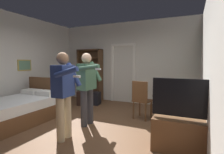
{
  "coord_description": "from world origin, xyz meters",
  "views": [
    {
      "loc": [
        2.25,
        -3.16,
        1.47
      ],
      "look_at": [
        0.69,
        0.22,
        1.15
      ],
      "focal_mm": 27.93,
      "sensor_mm": 36.0,
      "label": 1
    }
  ],
  "objects_px": {
    "side_table": "(166,105)",
    "person_blue_shirt": "(64,90)",
    "person_striped_shirt": "(87,84)",
    "tv_flatscreen": "(185,131)",
    "suitcase_small": "(93,98)",
    "bottle_on_table": "(172,92)",
    "bed": "(20,109)",
    "suitcase_dark": "(85,98)",
    "wooden_chair": "(141,98)",
    "laptop": "(165,94)",
    "bookshelf": "(90,73)"
  },
  "relations": [
    {
      "from": "bed",
      "to": "suitcase_small",
      "type": "relative_size",
      "value": 4.5
    },
    {
      "from": "side_table",
      "to": "person_blue_shirt",
      "type": "bearing_deg",
      "value": -136.66
    },
    {
      "from": "wooden_chair",
      "to": "laptop",
      "type": "bearing_deg",
      "value": -21.8
    },
    {
      "from": "bed",
      "to": "bottle_on_table",
      "type": "distance_m",
      "value": 3.69
    },
    {
      "from": "laptop",
      "to": "suitcase_dark",
      "type": "height_order",
      "value": "laptop"
    },
    {
      "from": "person_blue_shirt",
      "to": "suitcase_dark",
      "type": "height_order",
      "value": "person_blue_shirt"
    },
    {
      "from": "bookshelf",
      "to": "laptop",
      "type": "bearing_deg",
      "value": -29.52
    },
    {
      "from": "laptop",
      "to": "tv_flatscreen",
      "type": "bearing_deg",
      "value": -66.42
    },
    {
      "from": "person_blue_shirt",
      "to": "bed",
      "type": "bearing_deg",
      "value": 168.58
    },
    {
      "from": "bed",
      "to": "suitcase_small",
      "type": "distance_m",
      "value": 2.37
    },
    {
      "from": "wooden_chair",
      "to": "suitcase_dark",
      "type": "relative_size",
      "value": 2.08
    },
    {
      "from": "suitcase_dark",
      "to": "person_blue_shirt",
      "type": "bearing_deg",
      "value": -65.51
    },
    {
      "from": "bottle_on_table",
      "to": "bed",
      "type": "bearing_deg",
      "value": -161.96
    },
    {
      "from": "bottle_on_table",
      "to": "wooden_chair",
      "type": "bearing_deg",
      "value": 159.68
    },
    {
      "from": "bookshelf",
      "to": "wooden_chair",
      "type": "bearing_deg",
      "value": -31.33
    },
    {
      "from": "bottle_on_table",
      "to": "person_striped_shirt",
      "type": "height_order",
      "value": "person_striped_shirt"
    },
    {
      "from": "laptop",
      "to": "wooden_chair",
      "type": "bearing_deg",
      "value": 158.2
    },
    {
      "from": "tv_flatscreen",
      "to": "person_striped_shirt",
      "type": "height_order",
      "value": "person_striped_shirt"
    },
    {
      "from": "suitcase_dark",
      "to": "wooden_chair",
      "type": "bearing_deg",
      "value": -16.07
    },
    {
      "from": "tv_flatscreen",
      "to": "suitcase_small",
      "type": "relative_size",
      "value": 2.72
    },
    {
      "from": "laptop",
      "to": "wooden_chair",
      "type": "relative_size",
      "value": 0.42
    },
    {
      "from": "bed",
      "to": "person_blue_shirt",
      "type": "distance_m",
      "value": 1.84
    },
    {
      "from": "side_table",
      "to": "laptop",
      "type": "relative_size",
      "value": 1.69
    },
    {
      "from": "bed",
      "to": "side_table",
      "type": "relative_size",
      "value": 2.86
    },
    {
      "from": "person_blue_shirt",
      "to": "suitcase_small",
      "type": "xyz_separation_m",
      "value": [
        -0.91,
        2.58,
        -0.73
      ]
    },
    {
      "from": "side_table",
      "to": "bottle_on_table",
      "type": "xyz_separation_m",
      "value": [
        0.14,
        -0.08,
        0.34
      ]
    },
    {
      "from": "tv_flatscreen",
      "to": "person_striped_shirt",
      "type": "bearing_deg",
      "value": 169.22
    },
    {
      "from": "person_blue_shirt",
      "to": "person_striped_shirt",
      "type": "height_order",
      "value": "person_striped_shirt"
    },
    {
      "from": "person_striped_shirt",
      "to": "bed",
      "type": "bearing_deg",
      "value": -163.68
    },
    {
      "from": "side_table",
      "to": "bottle_on_table",
      "type": "distance_m",
      "value": 0.38
    },
    {
      "from": "side_table",
      "to": "person_blue_shirt",
      "type": "relative_size",
      "value": 0.42
    },
    {
      "from": "side_table",
      "to": "person_striped_shirt",
      "type": "distance_m",
      "value": 1.88
    },
    {
      "from": "person_blue_shirt",
      "to": "tv_flatscreen",
      "type": "bearing_deg",
      "value": 11.41
    },
    {
      "from": "suitcase_dark",
      "to": "bed",
      "type": "bearing_deg",
      "value": -107.04
    },
    {
      "from": "bed",
      "to": "wooden_chair",
      "type": "relative_size",
      "value": 2.02
    },
    {
      "from": "person_blue_shirt",
      "to": "suitcase_dark",
      "type": "xyz_separation_m",
      "value": [
        -1.1,
        2.34,
        -0.71
      ]
    },
    {
      "from": "bookshelf",
      "to": "laptop",
      "type": "xyz_separation_m",
      "value": [
        3.06,
        -1.73,
        -0.3
      ]
    },
    {
      "from": "side_table",
      "to": "suitcase_dark",
      "type": "bearing_deg",
      "value": 163.94
    },
    {
      "from": "wooden_chair",
      "to": "person_striped_shirt",
      "type": "height_order",
      "value": "person_striped_shirt"
    },
    {
      "from": "person_striped_shirt",
      "to": "person_blue_shirt",
      "type": "bearing_deg",
      "value": -88.58
    },
    {
      "from": "side_table",
      "to": "bottle_on_table",
      "type": "bearing_deg",
      "value": -29.74
    },
    {
      "from": "tv_flatscreen",
      "to": "person_blue_shirt",
      "type": "xyz_separation_m",
      "value": [
        -2.1,
        -0.42,
        0.58
      ]
    },
    {
      "from": "bed",
      "to": "bookshelf",
      "type": "xyz_separation_m",
      "value": [
        0.25,
        2.9,
        0.75
      ]
    },
    {
      "from": "tv_flatscreen",
      "to": "laptop",
      "type": "relative_size",
      "value": 2.91
    },
    {
      "from": "wooden_chair",
      "to": "bottle_on_table",
      "type": "bearing_deg",
      "value": -20.32
    },
    {
      "from": "tv_flatscreen",
      "to": "suitcase_dark",
      "type": "height_order",
      "value": "tv_flatscreen"
    },
    {
      "from": "bookshelf",
      "to": "suitcase_dark",
      "type": "distance_m",
      "value": 1.26
    },
    {
      "from": "bottle_on_table",
      "to": "suitcase_small",
      "type": "height_order",
      "value": "bottle_on_table"
    },
    {
      "from": "bed",
      "to": "suitcase_small",
      "type": "xyz_separation_m",
      "value": [
        0.77,
        2.24,
        -0.09
      ]
    },
    {
      "from": "bed",
      "to": "bookshelf",
      "type": "relative_size",
      "value": 1.03
    }
  ]
}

